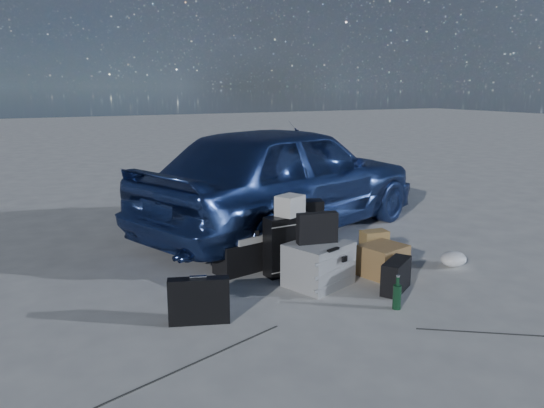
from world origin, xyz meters
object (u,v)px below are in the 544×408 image
(pelican_case, at_px, (318,264))
(green_bottle, at_px, (397,293))
(car, at_px, (286,177))
(suitcase_left, at_px, (298,232))
(duffel_bag, at_px, (245,255))
(cardboard_box, at_px, (383,260))
(briefcase, at_px, (199,301))
(suitcase_right, at_px, (289,245))

(pelican_case, relative_size, green_bottle, 1.97)
(car, height_order, green_bottle, car)
(green_bottle, bearing_deg, suitcase_left, 95.45)
(duffel_bag, bearing_deg, cardboard_box, -44.90)
(briefcase, bearing_deg, suitcase_right, 49.08)
(duffel_bag, bearing_deg, green_bottle, -74.99)
(duffel_bag, height_order, cardboard_box, duffel_bag)
(car, distance_m, suitcase_left, 1.25)
(green_bottle, bearing_deg, duffel_bag, 116.76)
(duffel_bag, distance_m, green_bottle, 1.57)
(pelican_case, distance_m, briefcase, 1.26)
(suitcase_right, bearing_deg, briefcase, -153.59)
(duffel_bag, bearing_deg, car, 34.38)
(briefcase, distance_m, cardboard_box, 1.92)
(suitcase_left, bearing_deg, briefcase, -128.70)
(briefcase, relative_size, suitcase_right, 0.80)
(suitcase_left, bearing_deg, green_bottle, -66.35)
(cardboard_box, bearing_deg, pelican_case, 174.20)
(car, xyz_separation_m, duffel_bag, (-1.04, -1.08, -0.53))
(suitcase_right, xyz_separation_m, cardboard_box, (0.78, -0.45, -0.14))
(pelican_case, relative_size, duffel_bag, 0.89)
(pelican_case, xyz_separation_m, green_bottle, (0.28, -0.75, -0.06))
(briefcase, xyz_separation_m, duffel_bag, (0.80, 0.92, -0.03))
(car, relative_size, briefcase, 8.66)
(pelican_case, xyz_separation_m, duffel_bag, (-0.43, 0.66, -0.04))
(suitcase_right, relative_size, green_bottle, 2.10)
(pelican_case, height_order, briefcase, pelican_case)
(pelican_case, bearing_deg, suitcase_left, 58.02)
(briefcase, relative_size, green_bottle, 1.69)
(suitcase_left, xyz_separation_m, suitcase_right, (-0.24, -0.25, -0.04))
(car, relative_size, pelican_case, 7.41)
(pelican_case, bearing_deg, cardboard_box, -24.66)
(car, distance_m, suitcase_right, 1.58)
(pelican_case, relative_size, briefcase, 1.17)
(pelican_case, height_order, suitcase_left, suitcase_left)
(suitcase_right, height_order, cardboard_box, suitcase_right)
(duffel_bag, bearing_deg, briefcase, -142.75)
(pelican_case, xyz_separation_m, briefcase, (-1.23, -0.27, -0.02))
(car, distance_m, green_bottle, 2.56)
(car, distance_m, duffel_bag, 1.59)
(car, relative_size, green_bottle, 14.59)
(suitcase_right, bearing_deg, green_bottle, -74.79)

